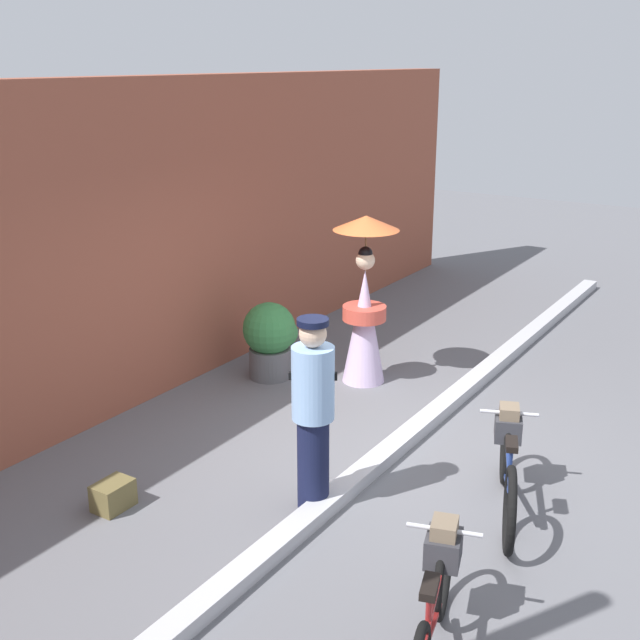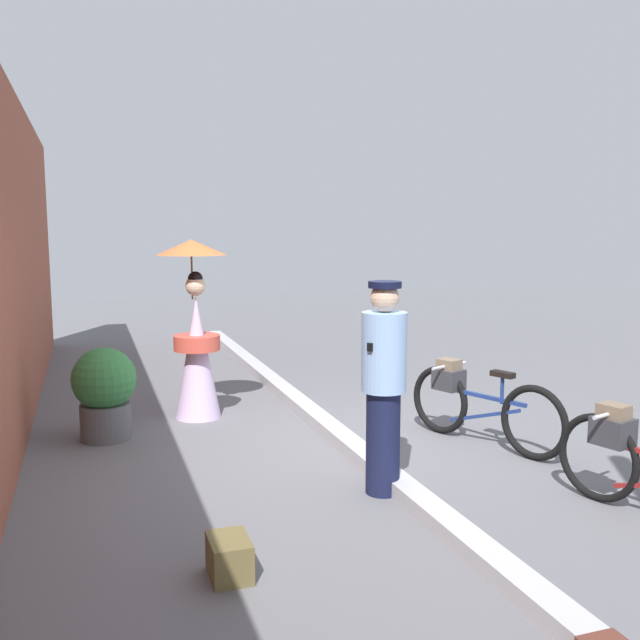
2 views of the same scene
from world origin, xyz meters
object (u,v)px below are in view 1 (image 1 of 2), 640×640
bicycle_far_side (435,602)px  person_with_parasol (365,303)px  person_officer (313,410)px  potted_plant_by_door (271,337)px  backpack_on_pavement (114,495)px  bicycle_near_officer (508,464)px

bicycle_far_side → person_with_parasol: size_ratio=0.88×
person_officer → potted_plant_by_door: size_ratio=1.83×
bicycle_far_side → backpack_on_pavement: (0.17, 2.93, -0.28)m
person_with_parasol → potted_plant_by_door: 1.15m
bicycle_near_officer → potted_plant_by_door: potted_plant_by_door is taller
bicycle_near_officer → person_with_parasol: 2.98m
bicycle_far_side → person_with_parasol: bearing=35.1°
bicycle_far_side → potted_plant_by_door: (3.19, 3.53, 0.08)m
backpack_on_pavement → person_officer: bearing=-56.5°
person_officer → potted_plant_by_door: 2.92m
bicycle_far_side → potted_plant_by_door: 4.76m
person_officer → person_with_parasol: bearing=21.3°
bicycle_far_side → person_with_parasol: 4.52m
bicycle_near_officer → bicycle_far_side: size_ratio=0.97×
bicycle_far_side → bicycle_near_officer: bearing=7.2°
potted_plant_by_door → backpack_on_pavement: (-3.03, -0.60, -0.36)m
bicycle_far_side → person_officer: bearing=55.8°
bicycle_near_officer → potted_plant_by_door: bearing=68.7°
bicycle_far_side → backpack_on_pavement: bicycle_far_side is taller
potted_plant_by_door → backpack_on_pavement: potted_plant_by_door is taller
bicycle_near_officer → person_officer: 1.64m
person_with_parasol → backpack_on_pavement: bearing=174.4°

